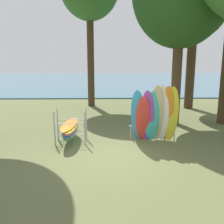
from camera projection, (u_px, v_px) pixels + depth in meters
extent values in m
plane|color=#60663D|center=(112.00, 153.00, 8.35)|extent=(80.00, 80.00, 0.00)
cube|color=#477084|center=(108.00, 80.00, 37.17)|extent=(80.00, 36.00, 0.10)
cylinder|color=#42301E|center=(91.00, 57.00, 16.11)|extent=(0.44, 0.44, 6.40)
cylinder|color=#4C3823|center=(177.00, 75.00, 11.67)|extent=(0.45, 0.45, 4.66)
cylinder|color=#42301E|center=(191.00, 67.00, 15.44)|extent=(0.56, 0.56, 5.24)
ellipsoid|color=#2D8ED1|center=(138.00, 116.00, 9.12)|extent=(0.70, 0.97, 2.04)
ellipsoid|color=red|center=(143.00, 119.00, 9.13)|extent=(0.61, 0.88, 1.83)
ellipsoid|color=purple|center=(147.00, 116.00, 9.10)|extent=(0.66, 0.86, 2.03)
ellipsoid|color=#38B2AD|center=(152.00, 117.00, 9.09)|extent=(0.60, 0.76, 2.00)
ellipsoid|color=#C6B289|center=(157.00, 114.00, 9.05)|extent=(0.70, 0.97, 2.22)
ellipsoid|color=white|center=(162.00, 114.00, 9.04)|extent=(0.72, 0.94, 2.25)
ellipsoid|color=orange|center=(166.00, 115.00, 9.03)|extent=(0.66, 0.92, 2.19)
ellipsoid|color=yellow|center=(171.00, 115.00, 9.02)|extent=(0.62, 0.80, 2.17)
cylinder|color=#9EA0A5|center=(131.00, 133.00, 9.67)|extent=(0.04, 0.04, 0.55)
cylinder|color=#9EA0A5|center=(174.00, 135.00, 9.41)|extent=(0.04, 0.04, 0.55)
cylinder|color=#9EA0A5|center=(152.00, 127.00, 9.48)|extent=(1.79, 0.37, 0.04)
cylinder|color=#9EA0A5|center=(54.00, 128.00, 8.96)|extent=(0.05, 0.05, 1.25)
cylinder|color=#9EA0A5|center=(85.00, 128.00, 8.99)|extent=(0.05, 0.05, 1.25)
cylinder|color=#9EA0A5|center=(58.00, 124.00, 9.55)|extent=(0.05, 0.05, 1.25)
cylinder|color=#9EA0A5|center=(86.00, 124.00, 9.57)|extent=(0.05, 0.05, 1.25)
cylinder|color=#9EA0A5|center=(70.00, 136.00, 9.03)|extent=(1.10, 0.04, 0.04)
cylinder|color=#9EA0A5|center=(70.00, 124.00, 8.94)|extent=(1.10, 0.04, 0.04)
cylinder|color=#9EA0A5|center=(72.00, 131.00, 9.62)|extent=(1.10, 0.04, 0.04)
cylinder|color=#9EA0A5|center=(72.00, 120.00, 9.52)|extent=(1.10, 0.04, 0.04)
ellipsoid|color=#339E56|center=(70.00, 132.00, 9.31)|extent=(0.52, 2.11, 0.06)
ellipsoid|color=#C6B289|center=(71.00, 131.00, 9.30)|extent=(0.52, 2.11, 0.06)
ellipsoid|color=#2D8ED1|center=(69.00, 129.00, 9.29)|extent=(0.55, 2.11, 0.06)
ellipsoid|color=pink|center=(69.00, 127.00, 9.28)|extent=(0.65, 2.13, 0.06)
ellipsoid|color=yellow|center=(70.00, 126.00, 9.26)|extent=(0.50, 2.10, 0.06)
ellipsoid|color=orange|center=(70.00, 124.00, 9.25)|extent=(0.64, 2.13, 0.06)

